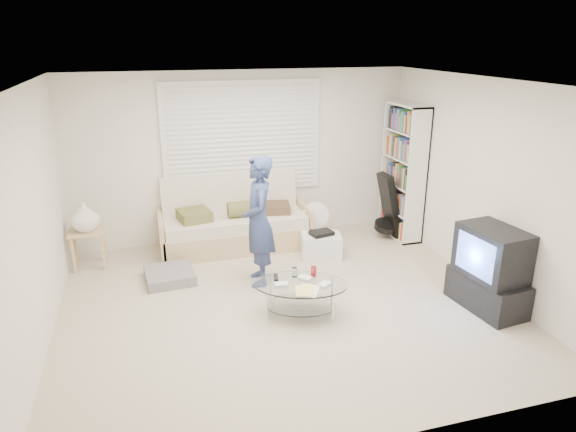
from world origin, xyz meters
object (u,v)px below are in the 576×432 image
object	(u,v)px
bookshelf	(403,172)
tv_unit	(490,270)
coffee_table	(301,289)
futon_sofa	(234,224)

from	to	relation	value
bookshelf	tv_unit	distance (m)	2.40
tv_unit	coffee_table	world-z (taller)	tv_unit
bookshelf	coffee_table	bearing A→B (deg)	-139.12
bookshelf	coffee_table	world-z (taller)	bookshelf
bookshelf	tv_unit	size ratio (longest dim) A/B	2.10
coffee_table	tv_unit	bearing A→B (deg)	-11.70
tv_unit	coffee_table	distance (m)	2.13
bookshelf	tv_unit	world-z (taller)	bookshelf
coffee_table	futon_sofa	bearing A→B (deg)	99.14
futon_sofa	tv_unit	bearing A→B (deg)	-46.76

